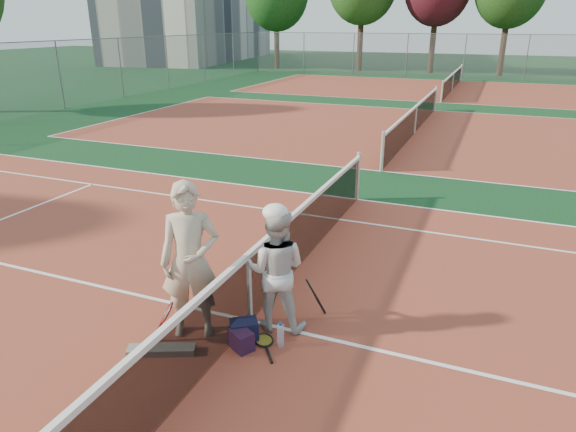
{
  "coord_description": "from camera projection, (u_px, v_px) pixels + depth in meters",
  "views": [
    {
      "loc": [
        2.73,
        -5.34,
        3.8
      ],
      "look_at": [
        0.0,
        1.35,
        1.05
      ],
      "focal_mm": 32.0,
      "sensor_mm": 36.0,
      "label": 1
    }
  ],
  "objects": [
    {
      "name": "player_a",
      "position": [
        190.0,
        261.0,
        6.34
      ],
      "size": [
        0.88,
        0.77,
        2.04
      ],
      "primitive_type": "imported",
      "rotation": [
        0.0,
        0.0,
        0.45
      ],
      "color": "#BDAD93",
      "rests_on": "ground"
    },
    {
      "name": "net_far_b",
      "position": [
        453.0,
        81.0,
        30.12
      ],
      "size": [
        0.1,
        10.98,
        1.02
      ],
      "primitive_type": null,
      "color": "black",
      "rests_on": "ground"
    },
    {
      "name": "net_main",
      "position": [
        249.0,
        288.0,
        6.75
      ],
      "size": [
        0.1,
        10.98,
        1.02
      ],
      "primitive_type": null,
      "color": "black",
      "rests_on": "ground"
    },
    {
      "name": "racket_red",
      "position": [
        168.0,
        322.0,
        6.42
      ],
      "size": [
        0.41,
        0.39,
        0.53
      ],
      "primitive_type": null,
      "rotation": [
        0.0,
        0.0,
        0.48
      ],
      "color": "maroon",
      "rests_on": "ground"
    },
    {
      "name": "net_far_a",
      "position": [
        416.0,
        119.0,
        18.44
      ],
      "size": [
        0.1,
        10.98,
        1.02
      ],
      "primitive_type": null,
      "color": "black",
      "rests_on": "ground"
    },
    {
      "name": "court_main",
      "position": [
        250.0,
        321.0,
        6.93
      ],
      "size": [
        23.77,
        10.97,
        0.01
      ],
      "primitive_type": "cube",
      "color": "brown",
      "rests_on": "ground"
    },
    {
      "name": "sports_bag_navy",
      "position": [
        244.0,
        330.0,
        6.49
      ],
      "size": [
        0.41,
        0.39,
        0.27
      ],
      "primitive_type": "cube",
      "rotation": [
        0.0,
        0.0,
        0.62
      ],
      "color": "black",
      "rests_on": "ground"
    },
    {
      "name": "racket_black_held",
      "position": [
        311.0,
        298.0,
        6.97
      ],
      "size": [
        0.4,
        0.39,
        0.55
      ],
      "primitive_type": null,
      "rotation": [
        0.0,
        0.0,
        3.77
      ],
      "color": "black",
      "rests_on": "ground"
    },
    {
      "name": "fence_back",
      "position": [
        464.0,
        57.0,
        35.83
      ],
      "size": [
        32.0,
        0.06,
        3.0
      ],
      "primitive_type": null,
      "color": "slate",
      "rests_on": "ground"
    },
    {
      "name": "ground",
      "position": [
        250.0,
        321.0,
        6.94
      ],
      "size": [
        130.0,
        130.0,
        0.0
      ],
      "primitive_type": "plane",
      "color": "#0E3418",
      "rests_on": "ground"
    },
    {
      "name": "court_far_a",
      "position": [
        414.0,
        133.0,
        18.62
      ],
      "size": [
        23.77,
        10.97,
        0.01
      ],
      "primitive_type": "cube",
      "color": "brown",
      "rests_on": "ground"
    },
    {
      "name": "racket_spare",
      "position": [
        264.0,
        340.0,
        6.48
      ],
      "size": [
        0.57,
        0.64,
        0.04
      ],
      "primitive_type": null,
      "rotation": [
        0.0,
        0.0,
        2.21
      ],
      "color": "black",
      "rests_on": "ground"
    },
    {
      "name": "water_bottle",
      "position": [
        281.0,
        336.0,
        6.36
      ],
      "size": [
        0.09,
        0.09,
        0.3
      ],
      "primitive_type": "cylinder",
      "color": "#C9E1FF",
      "rests_on": "ground"
    },
    {
      "name": "sports_bag_purple",
      "position": [
        241.0,
        340.0,
        6.32
      ],
      "size": [
        0.37,
        0.34,
        0.25
      ],
      "primitive_type": "cube",
      "rotation": [
        0.0,
        0.0,
        -0.52
      ],
      "color": "black",
      "rests_on": "ground"
    },
    {
      "name": "net_cover_canvas",
      "position": [
        162.0,
        350.0,
        6.25
      ],
      "size": [
        0.83,
        0.51,
        0.09
      ],
      "primitive_type": "cube",
      "rotation": [
        0.0,
        0.0,
        0.42
      ],
      "color": "slate",
      "rests_on": "ground"
    },
    {
      "name": "court_far_b",
      "position": [
        452.0,
        90.0,
        30.3
      ],
      "size": [
        23.77,
        10.97,
        0.01
      ],
      "primitive_type": "cube",
      "color": "brown",
      "rests_on": "ground"
    },
    {
      "name": "player_b",
      "position": [
        276.0,
        270.0,
        6.54
      ],
      "size": [
        0.92,
        0.78,
        1.66
      ],
      "primitive_type": "imported",
      "rotation": [
        0.0,
        0.0,
        3.35
      ],
      "color": "silver",
      "rests_on": "ground"
    }
  ]
}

